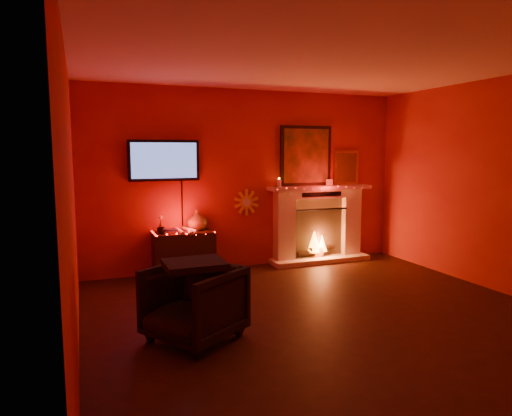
{
  "coord_description": "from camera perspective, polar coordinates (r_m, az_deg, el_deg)",
  "views": [
    {
      "loc": [
        -2.43,
        -4.06,
        1.79
      ],
      "look_at": [
        -0.2,
        1.7,
        1.01
      ],
      "focal_mm": 32.0,
      "sensor_mm": 36.0,
      "label": 1
    }
  ],
  "objects": [
    {
      "name": "armchair",
      "position": [
        4.44,
        -7.77,
        -11.68
      ],
      "size": [
        1.07,
        1.07,
        0.71
      ],
      "primitive_type": "imported",
      "rotation": [
        0.0,
        0.0,
        -0.99
      ],
      "color": "black",
      "rests_on": "floor"
    },
    {
      "name": "room",
      "position": [
        4.74,
        9.67,
        1.8
      ],
      "size": [
        5.0,
        5.0,
        5.0
      ],
      "color": "black",
      "rests_on": "ground"
    },
    {
      "name": "tv",
      "position": [
        6.61,
        -11.41,
        5.82
      ],
      "size": [
        1.0,
        0.07,
        1.24
      ],
      "color": "black",
      "rests_on": "room"
    },
    {
      "name": "console_table",
      "position": [
        6.62,
        -8.89,
        -5.21
      ],
      "size": [
        0.85,
        0.54,
        0.94
      ],
      "color": "black",
      "rests_on": "floor"
    },
    {
      "name": "sunburst_clock",
      "position": [
        7.0,
        -1.19,
        0.72
      ],
      "size": [
        0.4,
        0.03,
        0.4
      ],
      "color": "gold",
      "rests_on": "room"
    },
    {
      "name": "fireplace",
      "position": [
        7.44,
        7.71,
        -1.1
      ],
      "size": [
        1.72,
        0.4,
        2.18
      ],
      "color": "beige",
      "rests_on": "floor"
    }
  ]
}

